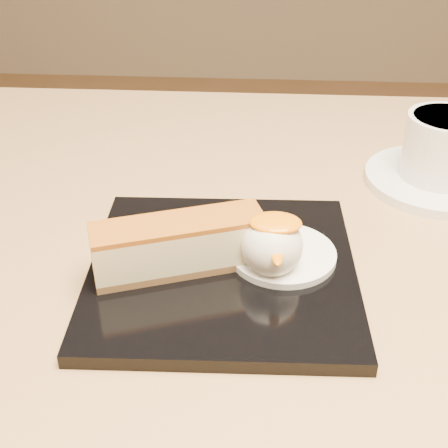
# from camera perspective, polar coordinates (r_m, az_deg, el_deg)

# --- Properties ---
(table) EXTENTS (0.80, 0.80, 0.72)m
(table) POSITION_cam_1_polar(r_m,az_deg,el_deg) (0.65, 3.10, -14.26)
(table) COLOR black
(table) RESTS_ON ground
(dessert_plate) EXTENTS (0.23, 0.23, 0.01)m
(dessert_plate) POSITION_cam_1_polar(r_m,az_deg,el_deg) (0.52, -0.14, -4.33)
(dessert_plate) COLOR black
(dessert_plate) RESTS_ON table
(cheesecake) EXTENTS (0.14, 0.08, 0.04)m
(cheesecake) POSITION_cam_1_polar(r_m,az_deg,el_deg) (0.50, -4.15, -1.92)
(cheesecake) COLOR brown
(cheesecake) RESTS_ON dessert_plate
(cream_smear) EXTENTS (0.09, 0.09, 0.01)m
(cream_smear) POSITION_cam_1_polar(r_m,az_deg,el_deg) (0.53, 5.39, -2.76)
(cream_smear) COLOR white
(cream_smear) RESTS_ON dessert_plate
(ice_cream_scoop) EXTENTS (0.05, 0.05, 0.05)m
(ice_cream_scoop) POSITION_cam_1_polar(r_m,az_deg,el_deg) (0.50, 4.41, -1.99)
(ice_cream_scoop) COLOR white
(ice_cream_scoop) RESTS_ON cream_smear
(mango_sauce) EXTENTS (0.04, 0.03, 0.01)m
(mango_sauce) POSITION_cam_1_polar(r_m,az_deg,el_deg) (0.49, 4.74, 0.11)
(mango_sauce) COLOR orange
(mango_sauce) RESTS_ON ice_cream_scoop
(mint_sprig) EXTENTS (0.03, 0.02, 0.00)m
(mint_sprig) POSITION_cam_1_polar(r_m,az_deg,el_deg) (0.55, 2.28, -0.87)
(mint_sprig) COLOR green
(mint_sprig) RESTS_ON cream_smear
(saucer) EXTENTS (0.15, 0.15, 0.01)m
(saucer) POSITION_cam_1_polar(r_m,az_deg,el_deg) (0.70, 18.89, 3.88)
(saucer) COLOR white
(saucer) RESTS_ON table
(coffee_cup) EXTENTS (0.11, 0.08, 0.07)m
(coffee_cup) POSITION_cam_1_polar(r_m,az_deg,el_deg) (0.68, 19.64, 6.79)
(coffee_cup) COLOR white
(coffee_cup) RESTS_ON saucer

